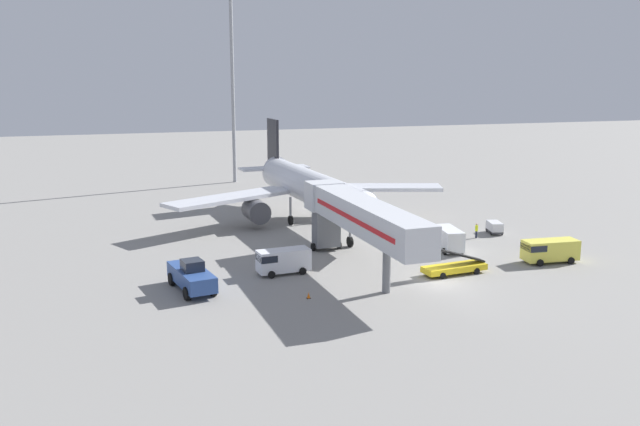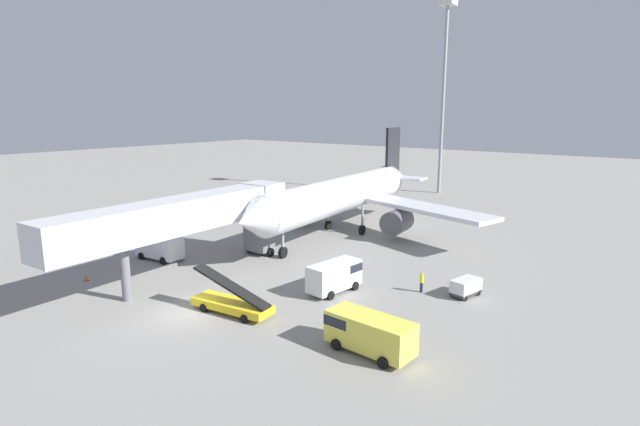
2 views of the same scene
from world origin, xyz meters
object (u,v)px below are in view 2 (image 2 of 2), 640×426
at_px(pushback_tug, 86,238).
at_px(ground_crew_worker_foreground, 422,281).
at_px(jet_bridge, 191,216).
at_px(airplane_at_gate, 343,195).
at_px(safety_cone_alpha, 86,278).
at_px(belt_loader_truck, 232,302).
at_px(service_van_outer_left, 158,246).
at_px(apron_light_mast, 445,66).
at_px(service_van_far_center, 336,275).
at_px(service_van_outer_right, 367,331).
at_px(baggage_cart_near_left, 466,286).

height_order(pushback_tug, ground_crew_worker_foreground, pushback_tug).
bearing_deg(jet_bridge, airplane_at_gate, 86.86).
height_order(ground_crew_worker_foreground, safety_cone_alpha, ground_crew_worker_foreground).
bearing_deg(belt_loader_truck, service_van_outer_left, 163.37).
height_order(belt_loader_truck, service_van_outer_left, belt_loader_truck).
relative_size(belt_loader_truck, ground_crew_worker_foreground, 3.78).
xyz_separation_m(jet_bridge, belt_loader_truck, (8.27, -3.30, -4.55)).
bearing_deg(apron_light_mast, pushback_tug, -103.28).
bearing_deg(service_van_far_center, airplane_at_gate, 123.19).
bearing_deg(airplane_at_gate, belt_loader_truck, -73.23).
bearing_deg(jet_bridge, ground_crew_worker_foreground, 26.49).
distance_m(jet_bridge, safety_cone_alpha, 10.17).
height_order(jet_bridge, pushback_tug, jet_bridge).
xyz_separation_m(service_van_outer_right, service_van_far_center, (-7.27, 6.88, 0.06)).
distance_m(baggage_cart_near_left, ground_crew_worker_foreground, 3.32).
distance_m(baggage_cart_near_left, apron_light_mast, 53.34).
bearing_deg(pushback_tug, jet_bridge, 5.22).
height_order(service_van_outer_right, safety_cone_alpha, service_van_outer_right).
xyz_separation_m(airplane_at_gate, belt_loader_truck, (7.15, -23.73, -3.63)).
height_order(service_van_far_center, baggage_cart_near_left, service_van_far_center).
height_order(safety_cone_alpha, apron_light_mast, apron_light_mast).
bearing_deg(pushback_tug, baggage_cart_near_left, 17.61).
distance_m(belt_loader_truck, apron_light_mast, 61.54).
bearing_deg(jet_bridge, apron_light_mast, 92.37).
distance_m(jet_bridge, belt_loader_truck, 10.00).
distance_m(service_van_outer_right, apron_light_mast, 63.17).
bearing_deg(service_van_outer_right, ground_crew_worker_foreground, 99.75).
bearing_deg(service_van_far_center, apron_light_mast, 105.58).
xyz_separation_m(pushback_tug, ground_crew_worker_foreground, (32.20, 9.84, -0.39)).
bearing_deg(service_van_outer_right, apron_light_mast, 110.51).
bearing_deg(service_van_outer_right, airplane_at_gate, 127.80).
distance_m(jet_bridge, ground_crew_worker_foreground, 19.44).
distance_m(airplane_at_gate, belt_loader_truck, 25.05).
distance_m(pushback_tug, service_van_outer_right, 34.07).
bearing_deg(airplane_at_gate, pushback_tug, -126.89).
xyz_separation_m(service_van_outer_right, service_van_outer_left, (-25.60, 3.56, 0.03)).
height_order(service_van_outer_right, service_van_far_center, service_van_far_center).
bearing_deg(belt_loader_truck, safety_cone_alpha, -168.93).
xyz_separation_m(airplane_at_gate, service_van_far_center, (10.40, -15.91, -3.05)).
relative_size(airplane_at_gate, ground_crew_worker_foreground, 21.38).
relative_size(ground_crew_worker_foreground, apron_light_mast, 0.05).
distance_m(baggage_cart_near_left, safety_cone_alpha, 30.76).
relative_size(service_van_far_center, ground_crew_worker_foreground, 2.88).
xyz_separation_m(service_van_far_center, service_van_outer_left, (-18.33, -3.32, -0.03)).
distance_m(airplane_at_gate, service_van_far_center, 19.25).
height_order(airplane_at_gate, belt_loader_truck, airplane_at_gate).
bearing_deg(jet_bridge, service_van_far_center, 21.44).
relative_size(belt_loader_truck, service_van_outer_left, 1.26).
bearing_deg(airplane_at_gate, service_van_outer_right, -52.20).
bearing_deg(service_van_far_center, service_van_outer_left, -169.74).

